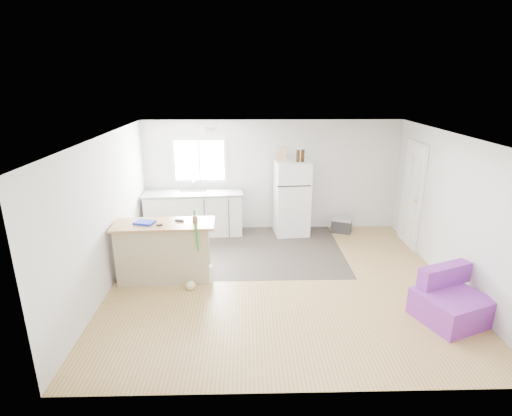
{
  "coord_description": "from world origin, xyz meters",
  "views": [
    {
      "loc": [
        -0.55,
        -5.95,
        3.23
      ],
      "look_at": [
        -0.39,
        0.7,
        1.05
      ],
      "focal_mm": 28.0,
      "sensor_mm": 36.0,
      "label": 1
    }
  ],
  "objects_px": {
    "cooler": "(342,225)",
    "red_cup": "(195,219)",
    "cardboard_box": "(282,154)",
    "kitchen_cabinets": "(194,213)",
    "peninsula": "(164,251)",
    "bottle_right": "(303,156)",
    "bottle_left": "(298,156)",
    "purple_seat": "(450,302)",
    "mop": "(193,275)",
    "cleaner_jug": "(208,274)",
    "blue_tray": "(145,222)",
    "refrigerator": "(292,198)"
  },
  "relations": [
    {
      "from": "cooler",
      "to": "red_cup",
      "type": "relative_size",
      "value": 4.24
    },
    {
      "from": "cardboard_box",
      "to": "kitchen_cabinets",
      "type": "bearing_deg",
      "value": 178.12
    },
    {
      "from": "peninsula",
      "to": "bottle_right",
      "type": "bearing_deg",
      "value": 35.29
    },
    {
      "from": "bottle_left",
      "to": "purple_seat",
      "type": "bearing_deg",
      "value": -61.25
    },
    {
      "from": "red_cup",
      "to": "mop",
      "type": "bearing_deg",
      "value": -96.79
    },
    {
      "from": "mop",
      "to": "bottle_left",
      "type": "bearing_deg",
      "value": 52.31
    },
    {
      "from": "purple_seat",
      "to": "mop",
      "type": "relative_size",
      "value": 0.79
    },
    {
      "from": "cooler",
      "to": "cleaner_jug",
      "type": "xyz_separation_m",
      "value": [
        -2.73,
        -2.21,
        -0.02
      ]
    },
    {
      "from": "purple_seat",
      "to": "kitchen_cabinets",
      "type": "bearing_deg",
      "value": 118.41
    },
    {
      "from": "purple_seat",
      "to": "cardboard_box",
      "type": "xyz_separation_m",
      "value": [
        -2.1,
        3.26,
        1.49
      ]
    },
    {
      "from": "kitchen_cabinets",
      "to": "cooler",
      "type": "height_order",
      "value": "kitchen_cabinets"
    },
    {
      "from": "peninsula",
      "to": "blue_tray",
      "type": "xyz_separation_m",
      "value": [
        -0.28,
        -0.01,
        0.51
      ]
    },
    {
      "from": "cleaner_jug",
      "to": "bottle_right",
      "type": "xyz_separation_m",
      "value": [
        1.81,
        2.13,
        1.56
      ]
    },
    {
      "from": "refrigerator",
      "to": "red_cup",
      "type": "distance_m",
      "value": 2.73
    },
    {
      "from": "purple_seat",
      "to": "blue_tray",
      "type": "height_order",
      "value": "blue_tray"
    },
    {
      "from": "refrigerator",
      "to": "purple_seat",
      "type": "xyz_separation_m",
      "value": [
        1.87,
        -3.29,
        -0.54
      ]
    },
    {
      "from": "cardboard_box",
      "to": "bottle_right",
      "type": "xyz_separation_m",
      "value": [
        0.42,
        -0.01,
        -0.02
      ]
    },
    {
      "from": "cooler",
      "to": "red_cup",
      "type": "bearing_deg",
      "value": -123.01
    },
    {
      "from": "peninsula",
      "to": "bottle_left",
      "type": "distance_m",
      "value": 3.35
    },
    {
      "from": "cardboard_box",
      "to": "blue_tray",
      "type": "bearing_deg",
      "value": -139.83
    },
    {
      "from": "peninsula",
      "to": "bottle_right",
      "type": "relative_size",
      "value": 6.6
    },
    {
      "from": "kitchen_cabinets",
      "to": "purple_seat",
      "type": "xyz_separation_m",
      "value": [
        3.96,
        -3.32,
        -0.22
      ]
    },
    {
      "from": "cleaner_jug",
      "to": "cardboard_box",
      "type": "height_order",
      "value": "cardboard_box"
    },
    {
      "from": "red_cup",
      "to": "purple_seat",
      "type": "bearing_deg",
      "value": -18.95
    },
    {
      "from": "mop",
      "to": "cooler",
      "type": "bearing_deg",
      "value": 41.32
    },
    {
      "from": "bottle_left",
      "to": "blue_tray",
      "type": "bearing_deg",
      "value": -143.74
    },
    {
      "from": "blue_tray",
      "to": "red_cup",
      "type": "bearing_deg",
      "value": 0.43
    },
    {
      "from": "kitchen_cabinets",
      "to": "peninsula",
      "type": "distance_m",
      "value": 2.07
    },
    {
      "from": "refrigerator",
      "to": "mop",
      "type": "bearing_deg",
      "value": -132.86
    },
    {
      "from": "purple_seat",
      "to": "blue_tray",
      "type": "distance_m",
      "value": 4.71
    },
    {
      "from": "bottle_right",
      "to": "mop",
      "type": "bearing_deg",
      "value": -131.23
    },
    {
      "from": "cleaner_jug",
      "to": "cardboard_box",
      "type": "bearing_deg",
      "value": 37.09
    },
    {
      "from": "peninsula",
      "to": "bottle_left",
      "type": "bearing_deg",
      "value": 36.27
    },
    {
      "from": "kitchen_cabinets",
      "to": "cardboard_box",
      "type": "height_order",
      "value": "cardboard_box"
    },
    {
      "from": "purple_seat",
      "to": "red_cup",
      "type": "distance_m",
      "value": 3.96
    },
    {
      "from": "purple_seat",
      "to": "bottle_left",
      "type": "height_order",
      "value": "bottle_left"
    },
    {
      "from": "refrigerator",
      "to": "purple_seat",
      "type": "height_order",
      "value": "refrigerator"
    },
    {
      "from": "red_cup",
      "to": "kitchen_cabinets",
      "type": "bearing_deg",
      "value": 98.21
    },
    {
      "from": "cleaner_jug",
      "to": "cardboard_box",
      "type": "relative_size",
      "value": 1.16
    },
    {
      "from": "bottle_left",
      "to": "bottle_right",
      "type": "height_order",
      "value": "same"
    },
    {
      "from": "cooler",
      "to": "cardboard_box",
      "type": "height_order",
      "value": "cardboard_box"
    },
    {
      "from": "bottle_left",
      "to": "bottle_right",
      "type": "bearing_deg",
      "value": 6.35
    },
    {
      "from": "cooler",
      "to": "purple_seat",
      "type": "xyz_separation_m",
      "value": [
        0.75,
        -3.32,
        0.08
      ]
    },
    {
      "from": "cardboard_box",
      "to": "mop",
      "type": "bearing_deg",
      "value": -124.55
    },
    {
      "from": "bottle_left",
      "to": "bottle_right",
      "type": "distance_m",
      "value": 0.1
    },
    {
      "from": "mop",
      "to": "cardboard_box",
      "type": "height_order",
      "value": "cardboard_box"
    },
    {
      "from": "bottle_left",
      "to": "bottle_right",
      "type": "relative_size",
      "value": 1.0
    },
    {
      "from": "cooler",
      "to": "red_cup",
      "type": "height_order",
      "value": "red_cup"
    },
    {
      "from": "refrigerator",
      "to": "cleaner_jug",
      "type": "height_order",
      "value": "refrigerator"
    },
    {
      "from": "purple_seat",
      "to": "red_cup",
      "type": "bearing_deg",
      "value": 139.42
    }
  ]
}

